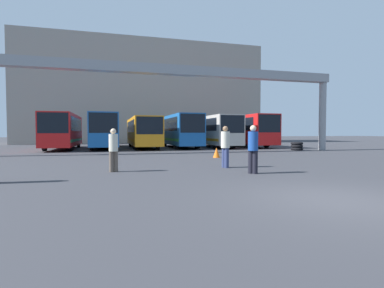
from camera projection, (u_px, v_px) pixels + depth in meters
The scene contains 14 objects.
ground_plane at pixel (338, 201), 6.92m from camera, with size 200.00×200.00×0.00m, color #38383D.
building_backdrop at pixel (143, 95), 47.31m from camera, with size 34.85×12.00×14.80m.
overhead_gantry at pixel (179, 80), 22.70m from camera, with size 26.45×0.80×6.62m.
bus_slot_0 at pixel (63, 129), 27.92m from camera, with size 2.46×10.34×3.21m.
bus_slot_1 at pixel (105, 129), 29.76m from camera, with size 2.46×12.12×3.25m.
bus_slot_2 at pixel (143, 131), 30.47m from camera, with size 2.47×11.54×2.99m.
bus_slot_3 at pixel (180, 129), 30.76m from camera, with size 2.44×10.12×3.28m.
bus_slot_4 at pixel (213, 130), 32.08m from camera, with size 2.53×10.81×3.22m.
bus_slot_5 at pixel (243, 129), 33.36m from camera, with size 2.51×11.42×3.34m.
pedestrian_near_left at pixel (113, 149), 11.90m from camera, with size 0.36×0.36×1.73m.
pedestrian_near_right at pixel (253, 148), 11.39m from camera, with size 0.38×0.38×1.85m.
pedestrian_near_center at pixel (225, 146), 13.30m from camera, with size 0.39×0.39×1.86m.
traffic_cone at pixel (217, 153), 18.64m from camera, with size 0.44×0.44×0.63m.
tire_stack at pixel (297, 146), 26.31m from camera, with size 1.04×1.04×0.72m.
Camera 1 is at (-5.08, -5.72, 1.58)m, focal length 28.00 mm.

